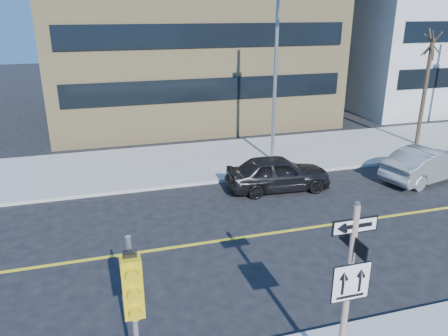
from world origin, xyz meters
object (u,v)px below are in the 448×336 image
object	(u,v)px
sign_pole	(348,288)
parked_car_b	(428,164)
traffic_signal	(134,304)
streetlight_a	(278,69)
parked_car_a	(278,173)
street_tree_west	(432,46)

from	to	relation	value
sign_pole	parked_car_b	distance (m)	13.66
traffic_signal	parked_car_b	size ratio (longest dim) A/B	0.86
sign_pole	traffic_signal	distance (m)	4.05
sign_pole	streetlight_a	bearing A→B (deg)	73.23
parked_car_b	parked_car_a	bearing A→B (deg)	68.78
traffic_signal	parked_car_b	xyz separation A→B (m)	(13.88, 9.44, -2.26)
parked_car_a	street_tree_west	size ratio (longest dim) A/B	0.70
traffic_signal	street_tree_west	xyz separation A→B (m)	(17.00, 13.96, 2.50)
streetlight_a	street_tree_west	size ratio (longest dim) A/B	1.26
traffic_signal	parked_car_b	world-z (taller)	traffic_signal
parked_car_a	streetlight_a	bearing A→B (deg)	-15.77
sign_pole	street_tree_west	xyz separation A→B (m)	(13.00, 13.81, 3.09)
streetlight_a	street_tree_west	bearing A→B (deg)	3.45
sign_pole	parked_car_b	bearing A→B (deg)	43.25
sign_pole	streetlight_a	world-z (taller)	streetlight_a
traffic_signal	parked_car_a	size ratio (longest dim) A/B	0.89
parked_car_b	streetlight_a	world-z (taller)	streetlight_a
streetlight_a	traffic_signal	bearing A→B (deg)	-120.80
parked_car_a	parked_car_b	world-z (taller)	parked_car_b
parked_car_a	parked_car_b	xyz separation A→B (m)	(6.98, -0.85, 0.01)
sign_pole	parked_car_a	size ratio (longest dim) A/B	0.91
traffic_signal	street_tree_west	size ratio (longest dim) A/B	0.63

